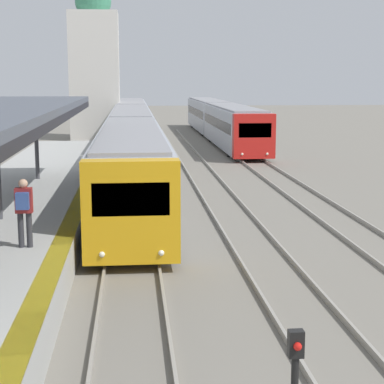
{
  "coord_description": "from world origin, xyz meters",
  "views": [
    {
      "loc": [
        0.07,
        -2.55,
        4.99
      ],
      "look_at": [
        1.83,
        16.45,
        1.62
      ],
      "focal_mm": 60.0,
      "sensor_mm": 36.0,
      "label": 1
    }
  ],
  "objects": [
    {
      "name": "train_near",
      "position": [
        0.0,
        38.95,
        1.71
      ],
      "size": [
        2.55,
        50.93,
        3.07
      ],
      "color": "gold",
      "rests_on": "ground_plane"
    },
    {
      "name": "distant_domed_building",
      "position": [
        -2.97,
        52.22,
        6.02
      ],
      "size": [
        4.0,
        4.0,
        12.71
      ],
      "color": "silver",
      "rests_on": "ground_plane"
    },
    {
      "name": "train_far",
      "position": [
        7.34,
        50.97,
        1.7
      ],
      "size": [
        2.55,
        31.72,
        3.07
      ],
      "color": "red",
      "rests_on": "ground_plane"
    },
    {
      "name": "person_on_platform",
      "position": [
        -2.54,
        12.71,
        1.98
      ],
      "size": [
        0.4,
        0.4,
        1.66
      ],
      "color": "#2D2D33",
      "rests_on": "station_platform"
    },
    {
      "name": "signal_post_near",
      "position": [
        2.12,
        5.05,
        1.13
      ],
      "size": [
        0.2,
        0.21,
        1.82
      ],
      "color": "black",
      "rests_on": "ground_plane"
    }
  ]
}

